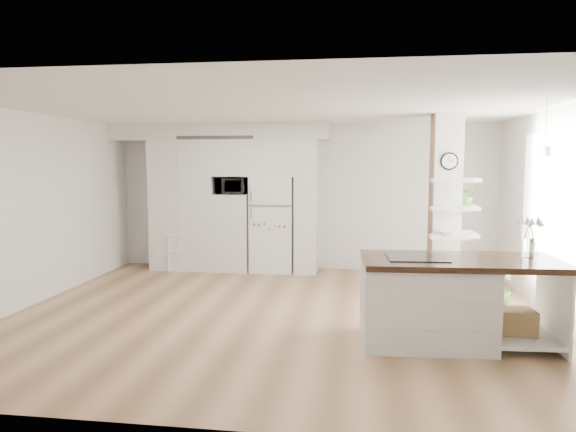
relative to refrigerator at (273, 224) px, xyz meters
name	(u,v)px	position (x,y,z in m)	size (l,w,h in m)	color
floor	(279,314)	(0.53, -2.68, -0.88)	(7.00, 6.00, 0.01)	tan
room	(278,174)	(0.53, -2.68, 0.98)	(7.04, 6.04, 2.72)	white
cabinet_wall	(223,189)	(-0.92, -0.01, 0.63)	(4.00, 0.71, 2.70)	white
refrigerator	(273,224)	(0.00, 0.00, 0.00)	(0.78, 0.69, 1.75)	white
column	(452,207)	(2.90, -1.55, 0.48)	(0.69, 0.90, 2.70)	silver
window	(554,202)	(4.00, -2.38, 0.62)	(2.40, 2.40, 0.00)	white
pendant_light	(412,153)	(2.23, -2.53, 1.24)	(0.12, 0.12, 0.10)	white
kitchen_island	(437,299)	(2.43, -3.53, -0.38)	(2.18, 1.13, 1.53)	white
bookshelf	(187,254)	(-1.60, -0.18, -0.58)	(0.60, 0.38, 0.68)	white
floor_plant_a	(461,306)	(2.83, -2.85, -0.63)	(0.27, 0.22, 0.49)	#3D8234
floor_plant_b	(500,288)	(3.52, -1.91, -0.61)	(0.29, 0.29, 0.53)	#3D8234
microwave	(232,186)	(-0.75, -0.06, 0.69)	(0.54, 0.37, 0.30)	#2D2D2D
shelf_plant	(468,195)	(3.15, -1.38, 0.65)	(0.27, 0.23, 0.30)	#3D8234
decor_bowl	(448,233)	(2.82, -1.78, 0.13)	(0.22, 0.22, 0.05)	white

